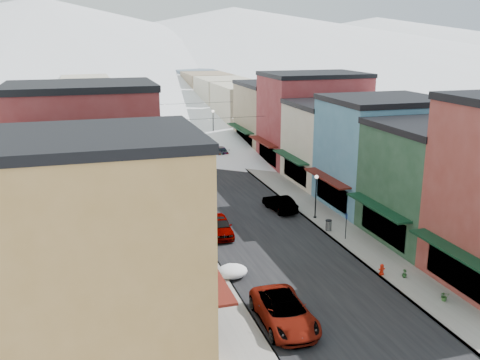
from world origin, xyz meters
TOP-DOWN VIEW (x-y plane):
  - ground at (0.00, 0.00)m, footprint 600.00×600.00m
  - road at (0.00, 60.00)m, footprint 10.00×160.00m
  - sidewalk_left at (-6.60, 60.00)m, footprint 3.20×160.00m
  - sidewalk_right at (6.60, 60.00)m, footprint 3.20×160.00m
  - curb_left at (-5.05, 60.00)m, footprint 0.10×160.00m
  - curb_right at (5.05, 60.00)m, footprint 0.10×160.00m
  - bldg_l_yellow at (-13.19, 4.00)m, footprint 11.30×8.70m
  - bldg_l_cream at (-13.19, 12.50)m, footprint 11.30×8.20m
  - bldg_l_brick_near at (-13.69, 20.50)m, footprint 12.30×8.20m
  - bldg_l_grayblue at (-13.19, 29.00)m, footprint 11.30×9.20m
  - bldg_l_brick_far at (-14.19, 38.00)m, footprint 13.30×9.20m
  - bldg_l_tan at (-13.19, 48.00)m, footprint 11.30×11.20m
  - bldg_r_green at (13.19, 12.00)m, footprint 11.30×9.20m
  - bldg_r_blue at (13.19, 21.00)m, footprint 11.30×9.20m
  - bldg_r_cream at (13.69, 30.00)m, footprint 12.30×9.20m
  - bldg_r_brick_far at (14.19, 39.00)m, footprint 13.30×9.20m
  - bldg_r_tan at (13.19, 49.00)m, footprint 11.30×11.20m
  - distant_blocks at (0.00, 83.00)m, footprint 34.00×55.00m
  - mountain_ridge at (-19.47, 277.18)m, footprint 670.00×340.00m
  - overhead_cables at (0.00, 47.50)m, footprint 16.40×15.04m
  - car_white_suv at (-3.50, 3.00)m, footprint 2.87×5.99m
  - car_silver_sedan at (-3.50, 17.75)m, footprint 2.23×4.80m
  - car_dark_hatch at (-3.70, 30.15)m, footprint 1.93×4.27m
  - car_silver_wagon at (-3.76, 43.17)m, footprint 2.82×6.04m
  - car_green_sedan at (3.50, 22.18)m, footprint 2.11×4.64m
  - car_gray_suv at (3.51, 22.12)m, footprint 1.96×4.02m
  - car_black_sedan at (3.90, 46.37)m, footprint 1.94×4.73m
  - car_lane_silver at (-0.60, 62.08)m, footprint 2.28×4.96m
  - car_lane_white at (1.49, 65.98)m, footprint 2.68×5.28m
  - fire_hydrant at (5.20, 6.97)m, footprint 0.45×0.34m
  - parking_sign at (5.91, 13.64)m, footprint 0.06×0.31m
  - trash_can at (5.44, 15.79)m, footprint 0.54×0.54m
  - streetlamp_near at (5.71, 19.07)m, footprint 0.33×0.33m
  - streetlamp_far at (5.20, 55.00)m, footprint 0.41×0.41m
  - planter_near at (6.93, 2.55)m, footprint 0.67×0.62m
  - planter_far at (6.45, 6.13)m, footprint 0.42×0.42m
  - snow_pile_near at (-4.65, 9.88)m, footprint 2.10×2.50m
  - snow_pile_mid at (-4.28, 17.72)m, footprint 2.52×2.75m
  - snow_pile_far at (-4.88, 37.38)m, footprint 2.24×2.58m

SIDE VIEW (x-z plane):
  - ground at x=0.00m, z-range 0.00..0.00m
  - road at x=0.00m, z-range 0.00..0.01m
  - sidewalk_left at x=-6.60m, z-range 0.00..0.15m
  - sidewalk_right at x=6.60m, z-range 0.00..0.15m
  - curb_left at x=-5.05m, z-range 0.00..0.15m
  - curb_right at x=5.05m, z-range 0.00..0.15m
  - snow_pile_near at x=-4.65m, z-range -0.02..0.87m
  - planter_far at x=6.45m, z-range 0.15..0.72m
  - snow_pile_far at x=-4.88m, z-range -0.02..0.93m
  - planter_near at x=6.93m, z-range 0.15..0.76m
  - fire_hydrant at x=5.20m, z-range 0.12..0.89m
  - snow_pile_mid at x=-4.28m, z-range -0.02..1.04m
  - trash_can at x=5.44m, z-range 0.16..1.07m
  - car_gray_suv at x=3.51m, z-range 0.00..1.32m
  - car_dark_hatch at x=-3.70m, z-range 0.00..1.36m
  - car_black_sedan at x=3.90m, z-range 0.00..1.37m
  - car_lane_white at x=1.49m, z-range 0.00..1.43m
  - car_green_sedan at x=3.50m, z-range 0.00..1.48m
  - car_silver_sedan at x=-3.50m, z-range 0.00..1.59m
  - car_white_suv at x=-3.50m, z-range 0.00..1.65m
  - car_lane_silver at x=-0.60m, z-range 0.00..1.65m
  - car_silver_wagon at x=-3.76m, z-range 0.00..1.71m
  - parking_sign at x=5.91m, z-range 0.34..2.58m
  - streetlamp_near at x=5.71m, z-range 0.67..4.63m
  - streetlamp_far at x=5.20m, z-range 0.80..5.77m
  - distant_blocks at x=0.00m, z-range 0.00..8.00m
  - bldg_r_cream at x=13.69m, z-range 0.01..9.01m
  - bldg_l_grayblue at x=-13.19m, z-range 0.01..9.01m
  - bldg_r_tan at x=13.19m, z-range 0.01..9.51m
  - bldg_r_green at x=13.19m, z-range 0.01..9.51m
  - bldg_l_cream at x=-13.19m, z-range 0.01..9.51m
  - bldg_l_tan at x=-13.19m, z-range 0.01..10.01m
  - bldg_r_blue at x=13.19m, z-range 0.01..10.51m
  - bldg_l_brick_far at x=-14.19m, z-range 0.01..11.01m
  - bldg_r_brick_far at x=14.19m, z-range 0.01..11.51m
  - bldg_l_yellow at x=-13.19m, z-range 0.01..11.51m
  - overhead_cables at x=0.00m, z-range 6.18..6.22m
  - bldg_l_brick_near at x=-13.69m, z-range 0.01..12.51m
  - mountain_ridge at x=-19.47m, z-range -2.64..31.36m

